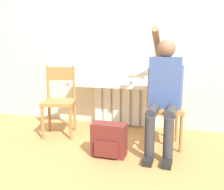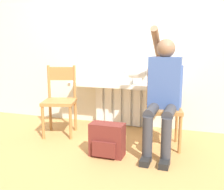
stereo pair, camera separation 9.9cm
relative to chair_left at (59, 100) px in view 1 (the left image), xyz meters
The scene contains 10 objects.
ground_plane 0.97m from the chair_left, 39.21° to the right, with size 12.00×12.00×0.00m, color #B27F47.
wall_with_window 1.31m from the chair_left, 46.22° to the left, with size 7.00×0.06×2.70m.
radiator 0.92m from the chair_left, 42.79° to the left, with size 0.83×0.08×0.57m.
windowsill 0.84m from the chair_left, 37.27° to the left, with size 1.48×0.31×0.05m.
window_glass 1.21m from the chair_left, 44.73° to the left, with size 1.42×0.01×1.21m.
chair_left is the anchor object (origin of this frame).
chair_right 1.30m from the chair_left, ahead, with size 0.45×0.45×0.87m.
person 1.33m from the chair_left, ahead, with size 0.36×1.00×1.33m.
cat 1.08m from the chair_left, 27.24° to the left, with size 0.43×0.12×0.22m.
backpack 0.98m from the chair_left, 30.64° to the right, with size 0.35×0.20×0.34m.
Camera 1 is at (0.91, -2.37, 1.11)m, focal length 42.00 mm.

